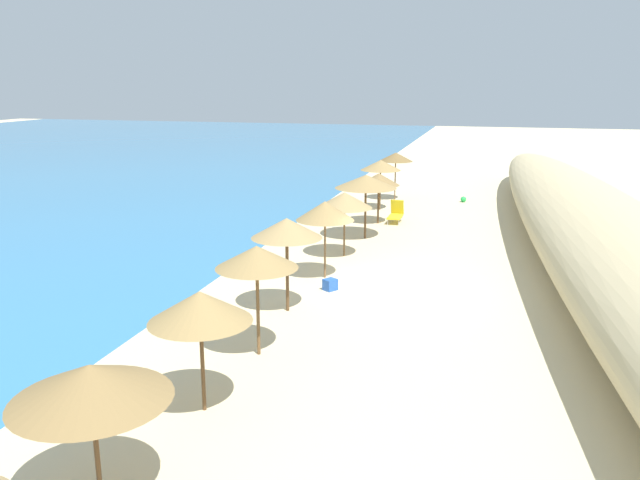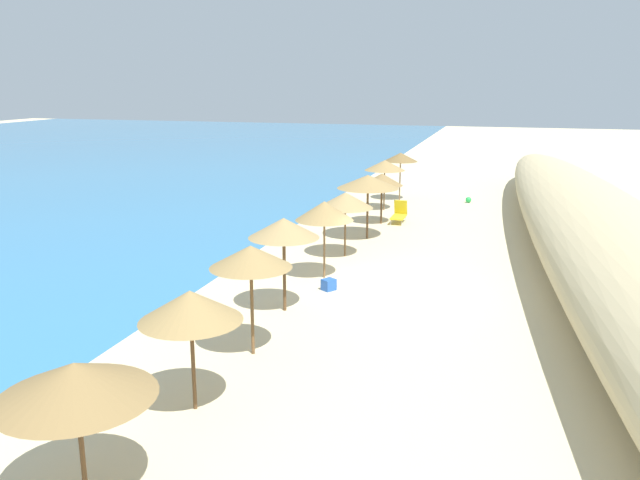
% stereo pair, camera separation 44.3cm
% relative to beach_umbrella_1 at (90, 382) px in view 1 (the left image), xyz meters
% --- Properties ---
extents(ground_plane, '(160.00, 160.00, 0.00)m').
position_rel_beach_umbrella_1_xyz_m(ground_plane, '(12.83, -2.51, -2.19)').
color(ground_plane, beige).
extents(dune_ridge, '(54.96, 9.20, 2.80)m').
position_rel_beach_umbrella_1_xyz_m(dune_ridge, '(13.06, -9.89, -0.79)').
color(dune_ridge, '#C9B586').
rests_on(dune_ridge, ground_plane).
extents(beach_umbrella_1, '(2.56, 2.56, 2.49)m').
position_rel_beach_umbrella_1_xyz_m(beach_umbrella_1, '(0.00, 0.00, 0.00)').
color(beach_umbrella_1, brown).
rests_on(beach_umbrella_1, ground_plane).
extents(beach_umbrella_2, '(2.15, 2.15, 2.63)m').
position_rel_beach_umbrella_1_xyz_m(beach_umbrella_2, '(3.39, -0.26, 0.10)').
color(beach_umbrella_2, brown).
rests_on(beach_umbrella_2, ground_plane).
extents(beach_umbrella_3, '(2.06, 2.06, 2.85)m').
position_rel_beach_umbrella_1_xyz_m(beach_umbrella_3, '(6.39, -0.37, 0.36)').
color(beach_umbrella_3, brown).
rests_on(beach_umbrella_3, ground_plane).
extents(beach_umbrella_4, '(2.11, 2.11, 2.86)m').
position_rel_beach_umbrella_1_xyz_m(beach_umbrella_4, '(9.67, -0.08, 0.36)').
color(beach_umbrella_4, brown).
rests_on(beach_umbrella_4, ground_plane).
extents(beach_umbrella_5, '(2.02, 2.02, 2.74)m').
position_rel_beach_umbrella_1_xyz_m(beach_umbrella_5, '(13.24, -0.30, 0.20)').
color(beach_umbrella_5, brown).
rests_on(beach_umbrella_5, ground_plane).
extents(beach_umbrella_6, '(2.17, 2.17, 2.56)m').
position_rel_beach_umbrella_1_xyz_m(beach_umbrella_6, '(16.20, -0.30, 0.06)').
color(beach_umbrella_6, brown).
rests_on(beach_umbrella_6, ground_plane).
extents(beach_umbrella_7, '(2.67, 2.67, 2.81)m').
position_rel_beach_umbrella_1_xyz_m(beach_umbrella_7, '(19.39, -0.50, 0.32)').
color(beach_umbrella_7, brown).
rests_on(beach_umbrella_7, ground_plane).
extents(beach_umbrella_8, '(2.00, 2.00, 2.45)m').
position_rel_beach_umbrella_1_xyz_m(beach_umbrella_8, '(22.58, -0.50, -0.04)').
color(beach_umbrella_8, brown).
rests_on(beach_umbrella_8, ground_plane).
extents(beach_umbrella_9, '(2.12, 2.12, 2.67)m').
position_rel_beach_umbrella_1_xyz_m(beach_umbrella_9, '(25.99, 0.02, 0.20)').
color(beach_umbrella_9, brown).
rests_on(beach_umbrella_9, ground_plane).
extents(beach_umbrella_10, '(1.94, 1.94, 2.74)m').
position_rel_beach_umbrella_1_xyz_m(beach_umbrella_10, '(29.12, -0.30, 0.29)').
color(beach_umbrella_10, brown).
rests_on(beach_umbrella_10, ground_plane).
extents(lounge_chair_0, '(1.38, 0.64, 1.05)m').
position_rel_beach_umbrella_1_xyz_m(lounge_chair_0, '(23.09, -1.29, -1.77)').
color(lounge_chair_0, yellow).
rests_on(lounge_chair_0, ground_plane).
extents(beach_ball, '(0.32, 0.32, 0.32)m').
position_rel_beach_umbrella_1_xyz_m(beach_ball, '(29.43, -4.20, -2.03)').
color(beach_ball, green).
rests_on(beach_ball, ground_plane).
extents(cooler_box, '(0.54, 0.53, 0.38)m').
position_rel_beach_umbrella_1_xyz_m(cooler_box, '(11.91, -0.83, -2.01)').
color(cooler_box, blue).
rests_on(cooler_box, ground_plane).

